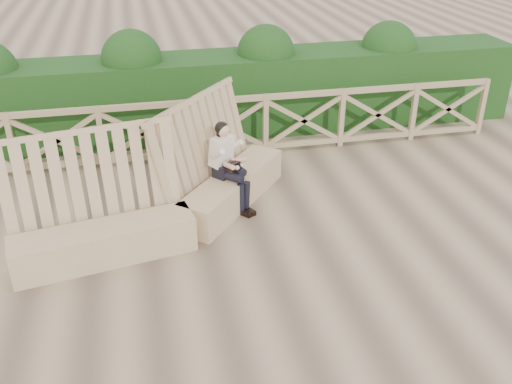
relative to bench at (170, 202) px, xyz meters
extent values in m
plane|color=brown|center=(1.18, -1.27, -0.41)|extent=(60.00, 60.00, 0.00)
cube|color=#9B8158|center=(-0.90, -0.61, -0.17)|extent=(2.36, 0.91, 0.49)
cube|color=#9B8158|center=(-0.95, -0.35, 0.41)|extent=(2.36, 0.87, 1.60)
cube|color=#9B8158|center=(0.97, 0.49, -0.17)|extent=(1.86, 2.10, 0.49)
cube|color=#9B8158|center=(0.77, 0.66, 0.41)|extent=(1.82, 2.07, 1.60)
cube|color=black|center=(0.86, 0.49, 0.17)|extent=(0.39, 0.38, 0.19)
cube|color=beige|center=(0.83, 0.52, 0.47)|extent=(0.43, 0.42, 0.46)
sphere|color=tan|center=(0.86, 0.49, 0.81)|extent=(0.26, 0.26, 0.18)
sphere|color=black|center=(0.84, 0.51, 0.83)|extent=(0.29, 0.29, 0.20)
cylinder|color=black|center=(0.92, 0.29, 0.16)|extent=(0.36, 0.39, 0.13)
cylinder|color=black|center=(1.01, 0.40, 0.22)|extent=(0.37, 0.40, 0.15)
cylinder|color=black|center=(1.04, 0.14, -0.17)|extent=(0.15, 0.15, 0.49)
cylinder|color=black|center=(1.13, 0.20, -0.17)|extent=(0.15, 0.15, 0.49)
cube|color=black|center=(1.09, 0.08, -0.37)|extent=(0.20, 0.21, 0.07)
cube|color=black|center=(1.17, 0.12, -0.37)|extent=(0.20, 0.21, 0.07)
cube|color=black|center=(0.97, 0.38, 0.26)|extent=(0.26, 0.25, 0.15)
cube|color=black|center=(1.05, 0.26, 0.32)|extent=(0.10, 0.10, 0.11)
cube|color=#866A4E|center=(1.18, 2.23, 0.64)|extent=(10.10, 0.07, 0.10)
cube|color=#866A4E|center=(1.18, 2.23, -0.29)|extent=(10.10, 0.07, 0.10)
cube|color=black|center=(1.18, 3.43, 0.34)|extent=(12.00, 1.20, 1.50)
camera|label=1|loc=(-0.31, -7.05, 3.90)|focal=40.00mm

